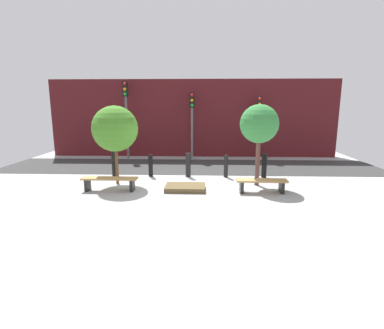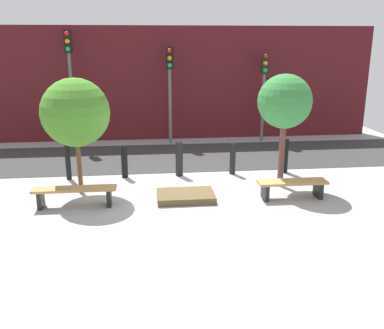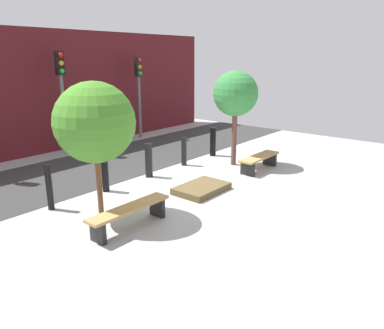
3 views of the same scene
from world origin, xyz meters
TOP-DOWN VIEW (x-y plane):
  - ground_plane at (0.00, 0.00)m, footprint 18.00×18.00m
  - road_strip at (0.00, 3.54)m, footprint 18.00×3.63m
  - building_facade at (0.00, 6.60)m, footprint 16.20×0.50m
  - bench_left at (-2.64, -0.67)m, footprint 1.95×0.39m
  - bench_right at (2.64, -0.67)m, footprint 1.73×0.45m
  - planter_bed at (0.00, -0.47)m, footprint 1.41×0.95m
  - tree_behind_left_bench at (-2.64, 0.28)m, footprint 1.69×1.69m
  - tree_behind_right_bench at (2.64, 0.28)m, footprint 1.40×1.40m
  - bollard_far_left at (-3.13, 1.48)m, footprint 0.14×0.14m
  - bollard_left at (-1.57, 1.48)m, footprint 0.18×0.18m
  - bollard_center at (0.00, 1.48)m, footprint 0.21×0.21m
  - bollard_right at (1.57, 1.48)m, footprint 0.17×0.17m
  - bollard_far_right at (3.13, 1.48)m, footprint 0.21×0.21m
  - traffic_light_west at (-3.57, 5.64)m, footprint 0.28×0.27m
  - traffic_light_mid_west at (0.00, 5.64)m, footprint 0.28×0.27m
  - traffic_light_mid_east at (3.57, 5.64)m, footprint 0.28×0.27m

SIDE VIEW (x-z plane):
  - ground_plane at x=0.00m, z-range 0.00..0.00m
  - road_strip at x=0.00m, z-range 0.00..0.01m
  - planter_bed at x=0.00m, z-range 0.00..0.17m
  - bench_right at x=2.64m, z-range 0.10..0.55m
  - bench_left at x=-2.64m, z-range 0.11..0.58m
  - bollard_right at x=1.57m, z-range 0.00..0.92m
  - bollard_left at x=-1.57m, z-range 0.00..0.93m
  - bollard_center at x=0.00m, z-range 0.00..1.00m
  - bollard_far_right at x=3.13m, z-range 0.00..1.00m
  - bollard_far_left at x=-3.13m, z-range 0.00..1.09m
  - tree_behind_left_bench at x=-2.64m, z-range 0.62..3.55m
  - building_facade at x=0.00m, z-range 0.00..4.33m
  - tree_behind_right_bench at x=2.64m, z-range 0.77..3.76m
  - traffic_light_mid_east at x=3.57m, z-range 0.65..4.01m
  - traffic_light_mid_west at x=0.00m, z-range 0.68..4.25m
  - traffic_light_west at x=-3.57m, z-range 0.76..4.91m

